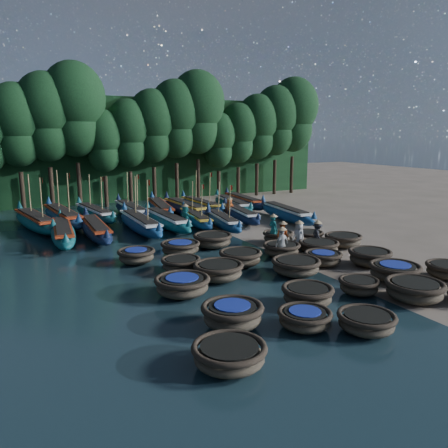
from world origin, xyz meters
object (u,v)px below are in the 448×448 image
coracle_1 (305,318)px  coracle_3 (415,290)px  coracle_11 (218,271)px  fisherman_2 (283,235)px  fisherman_4 (282,243)px  long_boat_9 (35,221)px  coracle_21 (180,247)px  long_boat_8 (286,213)px  long_boat_10 (63,216)px  coracle_0 (229,354)px  fisherman_5 (186,216)px  coracle_12 (296,266)px  coracle_18 (319,246)px  coracle_19 (343,240)px  long_boat_11 (95,213)px  coracle_7 (359,286)px  long_boat_7 (240,214)px  coracle_15 (181,264)px  long_boat_4 (166,220)px  coracle_9 (447,270)px  coracle_22 (213,240)px  long_boat_17 (243,201)px  coracle_17 (282,249)px  long_boat_6 (222,221)px  long_boat_12 (131,210)px  fisherman_3 (317,235)px  fisherman_6 (230,207)px  coracle_16 (240,257)px  long_boat_3 (140,223)px  fisherman_1 (273,229)px  long_boat_2 (95,229)px  long_boat_16 (232,204)px  coracle_13 (323,258)px  coracle_20 (136,255)px  long_boat_15 (201,205)px  coracle_8 (395,271)px  coracle_2 (366,322)px  coracle_14 (370,257)px  long_boat_13 (160,209)px  long_boat_1 (63,232)px

coracle_1 → coracle_3: bearing=-0.1°
coracle_11 → fisherman_2: 6.45m
fisherman_4 → long_boat_9: bearing=-69.5°
coracle_21 → long_boat_8: bearing=26.0°
long_boat_8 → long_boat_10: size_ratio=0.92×
coracle_11 → long_boat_10: (-4.44, 16.40, 0.16)m
coracle_0 → fisherman_5: bearing=70.9°
coracle_12 → coracle_0: bearing=-139.0°
coracle_18 → coracle_19: (2.26, 0.52, 0.01)m
long_boat_11 → fisherman_4: long_boat_11 is taller
long_boat_10 → long_boat_11: 2.53m
coracle_11 → coracle_7: bearing=-44.9°
long_boat_9 → coracle_0: bearing=-91.9°
coracle_21 → long_boat_7: 10.31m
coracle_15 → long_boat_4: long_boat_4 is taller
coracle_9 → coracle_22: 12.27m
long_boat_7 → coracle_22: bearing=-121.4°
long_boat_17 → fisherman_2: bearing=-106.3°
coracle_17 → long_boat_6: size_ratio=0.28×
fisherman_2 → long_boat_4: bearing=174.6°
long_boat_12 → fisherman_3: 16.14m
long_boat_10 → fisherman_6: 12.52m
coracle_15 → coracle_16: bearing=-10.5°
long_boat_3 → fisherman_1: (5.99, -7.19, 0.40)m
coracle_11 → long_boat_2: (-3.17, 11.13, 0.09)m
long_boat_16 → coracle_13: bearing=-94.8°
coracle_11 → coracle_20: size_ratio=1.18×
coracle_11 → long_boat_15: (6.82, 16.59, 0.09)m
coracle_1 → long_boat_8: long_boat_8 is taller
coracle_13 → coracle_17: 2.46m
fisherman_3 → fisherman_6: 10.63m
coracle_8 → fisherman_6: bearing=88.0°
coracle_2 → coracle_14: coracle_14 is taller
coracle_19 → long_boat_4: bearing=126.7°
long_boat_4 → fisherman_2: bearing=-67.1°
coracle_13 → long_boat_4: bearing=107.6°
coracle_1 → long_boat_12: bearing=88.6°
coracle_2 → coracle_7: bearing=49.1°
fisherman_2 → fisherman_4: bearing=-65.5°
long_boat_4 → long_boat_13: 4.83m
coracle_12 → long_boat_13: size_ratio=0.32×
coracle_12 → long_boat_17: bearing=67.0°
long_boat_7 → long_boat_9: bearing=174.2°
coracle_9 → long_boat_17: (1.75, 21.56, 0.14)m
long_boat_1 → long_boat_12: bearing=49.9°
coracle_0 → coracle_12: 8.96m
fisherman_5 → fisherman_1: bearing=-167.7°
coracle_3 → long_boat_7: bearing=83.3°
coracle_11 → long_boat_2: long_boat_2 is taller
coracle_8 → fisherman_1: (-1.15, 8.06, 0.53)m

